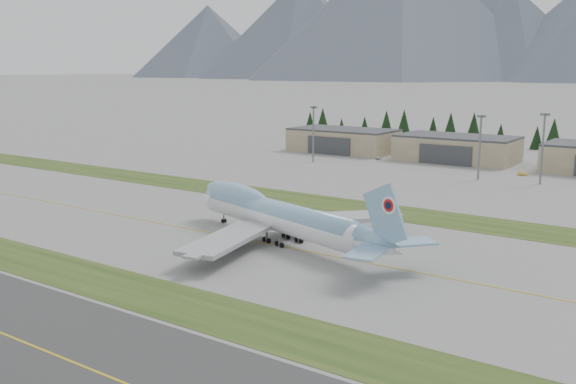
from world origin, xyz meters
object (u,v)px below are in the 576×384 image
Objects in this scene: service_vehicle_a at (379,159)px; service_vehicle_b at (523,176)px; hangar_center at (457,148)px; hangar_left at (343,140)px; boeing_747_freighter at (278,215)px.

service_vehicle_b is (62.62, -8.11, 0.00)m from service_vehicle_a.
hangar_center is 12.67× the size of service_vehicle_b.
service_vehicle_b is (88.35, -22.14, -5.39)m from hangar_left.
hangar_center is (55.00, 0.00, 0.00)m from hangar_left.
service_vehicle_b is (33.35, -22.14, -5.39)m from hangar_center.
boeing_747_freighter is 18.08× the size of service_vehicle_b.
boeing_747_freighter is 1.43× the size of hangar_left.
hangar_left reaches higher than service_vehicle_b.
boeing_747_freighter is 161.50m from hangar_left.
boeing_747_freighter is 139.21m from service_vehicle_a.
service_vehicle_a is at bearing -28.63° from hangar_left.
hangar_left and hangar_center have the same top height.
service_vehicle_b is at bearing -14.07° from hangar_left.
boeing_747_freighter is 1.43× the size of hangar_center.
service_vehicle_a is 1.06× the size of service_vehicle_b.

